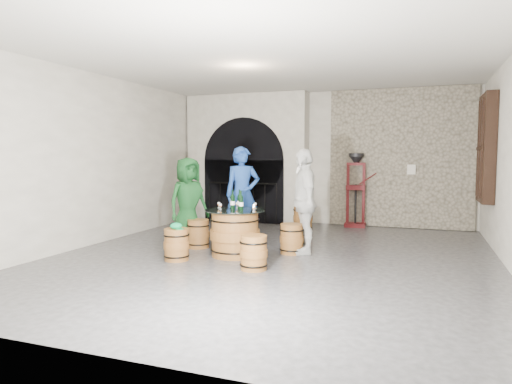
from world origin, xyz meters
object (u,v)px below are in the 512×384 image
(person_green, at_px, (188,202))
(wine_bottle_center, at_px, (241,202))
(barrel_stool_near_right, at_px, (254,253))
(person_white, at_px, (304,201))
(wine_bottle_right, at_px, (239,201))
(barrel_table, at_px, (235,233))
(corking_press, at_px, (356,184))
(side_barrel, at_px, (303,218))
(wine_bottle_left, at_px, (233,201))
(person_blue, at_px, (243,195))
(barrel_stool_left, at_px, (198,234))
(barrel_stool_far, at_px, (241,231))
(barrel_stool_near_left, at_px, (176,245))
(barrel_stool_right, at_px, (292,239))

(person_green, distance_m, wine_bottle_center, 1.38)
(barrel_stool_near_right, bearing_deg, person_green, 144.17)
(person_white, xyz_separation_m, wine_bottle_right, (-1.01, -0.43, 0.01))
(barrel_table, height_order, person_white, person_white)
(wine_bottle_center, bearing_deg, corking_press, 70.63)
(side_barrel, bearing_deg, wine_bottle_center, -96.91)
(person_white, height_order, wine_bottle_left, person_white)
(wine_bottle_left, relative_size, wine_bottle_right, 1.00)
(person_blue, bearing_deg, person_green, -175.46)
(barrel_stool_left, xyz_separation_m, barrel_stool_near_right, (1.50, -1.16, 0.00))
(barrel_table, relative_size, barrel_stool_far, 1.97)
(barrel_stool_near_left, relative_size, person_green, 0.31)
(person_white, bearing_deg, person_blue, -136.50)
(barrel_stool_right, relative_size, wine_bottle_center, 1.57)
(person_white, xyz_separation_m, corking_press, (0.43, 3.21, 0.10))
(barrel_stool_left, distance_m, wine_bottle_left, 1.09)
(barrel_stool_near_left, height_order, person_blue, person_blue)
(person_white, height_order, wine_bottle_center, person_white)
(person_green, xyz_separation_m, corking_press, (2.61, 3.29, 0.18))
(barrel_stool_far, distance_m, wine_bottle_right, 1.05)
(barrel_stool_near_right, bearing_deg, wine_bottle_right, 123.01)
(wine_bottle_center, height_order, corking_press, corking_press)
(barrel_stool_right, height_order, person_green, person_green)
(person_blue, bearing_deg, barrel_table, -107.89)
(barrel_stool_far, xyz_separation_m, side_barrel, (0.72, 1.85, 0.04))
(barrel_stool_right, height_order, corking_press, corking_press)
(barrel_table, height_order, barrel_stool_near_right, barrel_table)
(person_green, relative_size, corking_press, 0.95)
(barrel_table, distance_m, person_white, 1.29)
(barrel_table, bearing_deg, person_green, 155.79)
(barrel_stool_left, distance_m, barrel_stool_near_right, 1.90)
(wine_bottle_right, bearing_deg, barrel_stool_right, 21.63)
(barrel_stool_left, height_order, wine_bottle_center, wine_bottle_center)
(person_blue, height_order, side_barrel, person_blue)
(barrel_stool_far, xyz_separation_m, wine_bottle_center, (0.38, -0.96, 0.65))
(barrel_stool_near_left, relative_size, corking_press, 0.30)
(barrel_stool_right, xyz_separation_m, barrel_stool_near_left, (-1.60, -1.11, 0.00))
(barrel_stool_left, height_order, wine_bottle_left, wine_bottle_left)
(barrel_stool_near_left, height_order, person_white, person_white)
(barrel_stool_far, height_order, person_white, person_white)
(barrel_stool_right, bearing_deg, barrel_stool_left, -177.06)
(barrel_stool_near_left, distance_m, person_green, 1.33)
(wine_bottle_center, relative_size, side_barrel, 0.56)
(barrel_table, xyz_separation_m, barrel_stool_near_right, (0.61, -0.76, -0.13))
(person_blue, relative_size, wine_bottle_left, 5.66)
(wine_bottle_left, xyz_separation_m, wine_bottle_center, (0.20, -0.11, 0.00))
(person_blue, distance_m, wine_bottle_right, 1.06)
(barrel_stool_far, distance_m, wine_bottle_left, 1.08)
(barrel_stool_far, distance_m, barrel_stool_right, 1.19)
(barrel_stool_left, xyz_separation_m, wine_bottle_right, (0.91, -0.24, 0.65))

